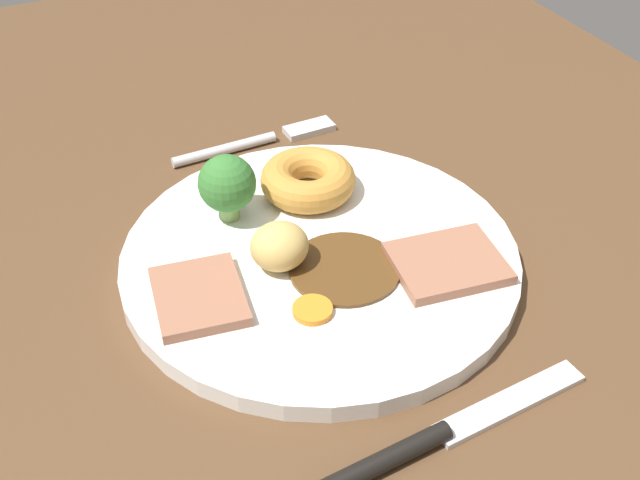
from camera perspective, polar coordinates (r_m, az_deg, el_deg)
name	(u,v)px	position (r cm, az deg, el deg)	size (l,w,h in cm)	color
dining_table	(354,286)	(59.58, 2.45, -3.29)	(120.00, 84.00, 3.60)	brown
dinner_plate	(320,258)	(58.06, 0.00, -1.31)	(28.63, 28.63, 1.40)	white
gravy_pool	(345,268)	(55.93, 1.76, -2.03)	(7.84, 7.84, 0.30)	#563819
meat_slice_main	(447,263)	(56.65, 9.04, -1.64)	(7.53, 6.25, 0.80)	#9E664C
meat_slice_under	(197,293)	(54.31, -8.73, -3.72)	(6.90, 5.80, 0.80)	#9E664C
yorkshire_pudding	(312,178)	(62.68, -0.54, 4.41)	(7.46, 7.46, 2.59)	#C68938
roast_potato_left	(279,246)	(55.43, -2.90, -0.45)	(3.87, 4.12, 3.36)	#D8B260
carrot_coin_front	(312,310)	(52.72, -0.54, -4.99)	(2.68, 2.68, 0.45)	orange
broccoli_floret	(227,184)	(59.42, -6.62, 3.94)	(4.32, 4.32, 5.24)	#8CB766
fork	(260,141)	(71.90, -4.27, 7.06)	(2.15, 15.29, 0.90)	silver
knife	(433,438)	(47.80, 8.06, -13.76)	(2.83, 18.56, 1.20)	black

